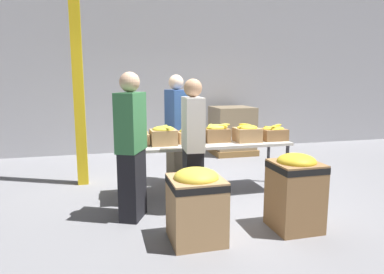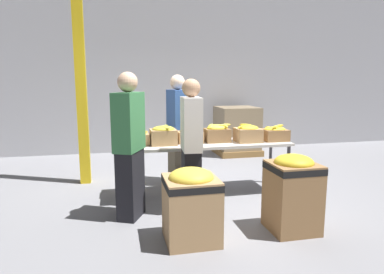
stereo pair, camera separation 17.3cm
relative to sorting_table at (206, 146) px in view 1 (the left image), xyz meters
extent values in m
plane|color=gray|center=(0.00, 0.00, -0.71)|extent=(30.00, 30.00, 0.00)
cube|color=#A8A8AD|center=(0.00, 3.32, 1.29)|extent=(16.00, 0.08, 4.00)
cube|color=beige|center=(0.00, 0.00, 0.04)|extent=(2.46, 0.71, 0.04)
cylinder|color=#38383D|center=(-1.17, -0.29, -0.35)|extent=(0.05, 0.05, 0.73)
cylinder|color=#38383D|center=(1.17, -0.29, -0.35)|extent=(0.05, 0.05, 0.73)
cylinder|color=#38383D|center=(-1.17, 0.29, -0.35)|extent=(0.05, 0.05, 0.73)
cylinder|color=#38383D|center=(1.17, 0.29, -0.35)|extent=(0.05, 0.05, 0.73)
cube|color=tan|center=(-1.01, 0.05, 0.14)|extent=(0.36, 0.28, 0.16)
ellipsoid|color=yellow|center=(-1.01, 0.05, 0.22)|extent=(0.30, 0.26, 0.09)
ellipsoid|color=yellow|center=(-1.11, -0.03, 0.25)|extent=(0.12, 0.19, 0.04)
ellipsoid|color=yellow|center=(-1.07, -0.02, 0.25)|extent=(0.18, 0.07, 0.05)
ellipsoid|color=yellow|center=(-0.91, 0.02, 0.25)|extent=(0.15, 0.06, 0.04)
ellipsoid|color=yellow|center=(-1.10, 0.01, 0.26)|extent=(0.14, 0.21, 0.03)
cube|color=tan|center=(-0.63, -0.02, 0.16)|extent=(0.36, 0.31, 0.22)
ellipsoid|color=gold|center=(-0.63, -0.02, 0.28)|extent=(0.31, 0.28, 0.09)
ellipsoid|color=gold|center=(-0.60, 0.00, 0.32)|extent=(0.13, 0.20, 0.04)
ellipsoid|color=gold|center=(-0.66, -0.05, 0.30)|extent=(0.18, 0.19, 0.05)
ellipsoid|color=gold|center=(-0.63, -0.10, 0.30)|extent=(0.17, 0.20, 0.04)
ellipsoid|color=gold|center=(-0.62, -0.03, 0.31)|extent=(0.22, 0.08, 0.04)
cube|color=#A37A4C|center=(-0.23, 0.05, 0.14)|extent=(0.36, 0.26, 0.16)
ellipsoid|color=gold|center=(-0.23, 0.05, 0.23)|extent=(0.30, 0.23, 0.10)
ellipsoid|color=gold|center=(-0.24, 0.08, 0.26)|extent=(0.08, 0.22, 0.04)
ellipsoid|color=gold|center=(-0.23, 0.12, 0.27)|extent=(0.19, 0.12, 0.05)
ellipsoid|color=gold|center=(-0.31, 0.06, 0.25)|extent=(0.15, 0.12, 0.04)
cube|color=olive|center=(0.18, 0.03, 0.15)|extent=(0.36, 0.26, 0.20)
ellipsoid|color=yellow|center=(0.18, 0.03, 0.26)|extent=(0.31, 0.21, 0.11)
ellipsoid|color=yellow|center=(0.28, 0.00, 0.31)|extent=(0.21, 0.11, 0.05)
ellipsoid|color=yellow|center=(0.11, 0.01, 0.28)|extent=(0.18, 0.16, 0.05)
ellipsoid|color=yellow|center=(0.10, 0.09, 0.30)|extent=(0.15, 0.19, 0.04)
ellipsoid|color=yellow|center=(0.29, -0.01, 0.29)|extent=(0.07, 0.19, 0.05)
cube|color=tan|center=(0.62, -0.06, 0.16)|extent=(0.36, 0.33, 0.20)
ellipsoid|color=yellow|center=(0.62, -0.06, 0.26)|extent=(0.31, 0.29, 0.08)
ellipsoid|color=yellow|center=(0.62, 0.02, 0.30)|extent=(0.17, 0.18, 0.04)
ellipsoid|color=yellow|center=(0.52, -0.08, 0.29)|extent=(0.15, 0.18, 0.04)
ellipsoid|color=yellow|center=(0.61, -0.07, 0.29)|extent=(0.17, 0.16, 0.04)
cube|color=olive|center=(1.06, -0.05, 0.14)|extent=(0.36, 0.32, 0.17)
ellipsoid|color=yellow|center=(1.06, -0.05, 0.23)|extent=(0.33, 0.27, 0.07)
ellipsoid|color=yellow|center=(1.02, -0.12, 0.27)|extent=(0.15, 0.16, 0.05)
ellipsoid|color=yellow|center=(0.99, 0.01, 0.25)|extent=(0.08, 0.18, 0.05)
ellipsoid|color=yellow|center=(1.07, -0.09, 0.27)|extent=(0.15, 0.19, 0.05)
ellipsoid|color=yellow|center=(1.15, -0.01, 0.27)|extent=(0.21, 0.15, 0.05)
cube|color=#6B604C|center=(-0.31, 0.59, -0.29)|extent=(0.28, 0.43, 0.83)
cube|color=#2D5199|center=(-0.31, 0.59, 0.46)|extent=(0.30, 0.50, 0.69)
sphere|color=beige|center=(-0.31, 0.59, 0.93)|extent=(0.24, 0.24, 0.24)
cube|color=black|center=(-1.13, -0.67, -0.29)|extent=(0.37, 0.46, 0.84)
cube|color=#387A47|center=(-1.13, -0.67, 0.47)|extent=(0.41, 0.53, 0.69)
sphere|color=#DBAD89|center=(-1.13, -0.67, 0.94)|extent=(0.24, 0.24, 0.24)
cube|color=black|center=(-0.36, -0.63, -0.31)|extent=(0.24, 0.40, 0.80)
cube|color=silver|center=(-0.36, -0.63, 0.42)|extent=(0.26, 0.47, 0.66)
sphere|color=tan|center=(-0.36, -0.63, 0.86)|extent=(0.23, 0.23, 0.23)
cube|color=tan|center=(-0.54, -1.45, -0.37)|extent=(0.54, 0.54, 0.68)
cube|color=black|center=(-0.54, -1.45, -0.09)|extent=(0.55, 0.55, 0.07)
ellipsoid|color=yellow|center=(-0.54, -1.45, -0.02)|extent=(0.46, 0.46, 0.19)
cube|color=olive|center=(0.60, -1.45, -0.32)|extent=(0.50, 0.50, 0.77)
cube|color=black|center=(0.60, -1.45, 0.01)|extent=(0.51, 0.51, 0.07)
ellipsoid|color=gold|center=(0.60, -1.45, 0.07)|extent=(0.43, 0.43, 0.18)
cube|color=gold|center=(-1.79, 0.96, 1.29)|extent=(0.16, 0.16, 4.00)
cube|color=olive|center=(1.41, 2.57, -0.65)|extent=(0.96, 0.96, 0.13)
cube|color=#897556|center=(1.41, 2.57, -0.11)|extent=(0.88, 0.88, 0.94)
camera|label=1|loc=(-1.44, -4.71, 0.95)|focal=32.00mm
camera|label=2|loc=(-1.28, -4.75, 0.95)|focal=32.00mm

